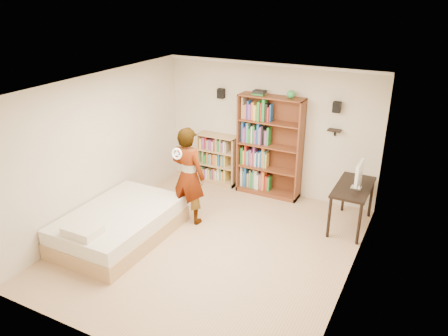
% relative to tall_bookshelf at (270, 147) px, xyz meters
% --- Properties ---
extents(ground, '(4.50, 5.00, 0.01)m').
position_rel_tall_bookshelf_xyz_m(ground, '(-0.10, -2.31, -1.04)').
color(ground, tan).
rests_on(ground, ground).
extents(room_shell, '(4.52, 5.02, 2.71)m').
position_rel_tall_bookshelf_xyz_m(room_shell, '(-0.10, -2.31, 0.72)').
color(room_shell, silver).
rests_on(room_shell, ground).
extents(crown_molding, '(4.50, 5.00, 0.06)m').
position_rel_tall_bookshelf_xyz_m(crown_molding, '(-0.10, -2.31, 1.63)').
color(crown_molding, white).
rests_on(crown_molding, room_shell).
extents(speaker_left, '(0.14, 0.12, 0.20)m').
position_rel_tall_bookshelf_xyz_m(speaker_left, '(-1.15, 0.09, 0.96)').
color(speaker_left, black).
rests_on(speaker_left, room_shell).
extents(speaker_right, '(0.14, 0.12, 0.20)m').
position_rel_tall_bookshelf_xyz_m(speaker_right, '(1.25, 0.09, 0.96)').
color(speaker_right, black).
rests_on(speaker_right, room_shell).
extents(wall_shelf, '(0.25, 0.16, 0.02)m').
position_rel_tall_bookshelf_xyz_m(wall_shelf, '(1.25, 0.10, 0.51)').
color(wall_shelf, black).
rests_on(wall_shelf, room_shell).
extents(tall_bookshelf, '(1.32, 0.38, 2.09)m').
position_rel_tall_bookshelf_xyz_m(tall_bookshelf, '(0.00, 0.00, 0.00)').
color(tall_bookshelf, brown).
rests_on(tall_bookshelf, ground).
extents(low_bookshelf, '(0.89, 0.33, 1.11)m').
position_rel_tall_bookshelf_xyz_m(low_bookshelf, '(-1.21, 0.03, -0.49)').
color(low_bookshelf, tan).
rests_on(low_bookshelf, ground).
extents(computer_desk, '(0.59, 1.18, 0.81)m').
position_rel_tall_bookshelf_xyz_m(computer_desk, '(1.83, -0.59, -0.64)').
color(computer_desk, black).
rests_on(computer_desk, ground).
extents(imac, '(0.18, 0.49, 0.48)m').
position_rel_tall_bookshelf_xyz_m(imac, '(1.88, -0.65, 0.00)').
color(imac, white).
rests_on(imac, computer_desk).
extents(daybed, '(1.44, 2.21, 0.65)m').
position_rel_tall_bookshelf_xyz_m(daybed, '(-1.62, -2.81, -0.72)').
color(daybed, white).
rests_on(daybed, ground).
extents(person, '(0.69, 0.48, 1.82)m').
position_rel_tall_bookshelf_xyz_m(person, '(-0.87, -1.73, -0.13)').
color(person, black).
rests_on(person, ground).
extents(wii_wheel, '(0.20, 0.08, 0.20)m').
position_rel_tall_bookshelf_xyz_m(wii_wheel, '(-0.87, -2.07, 0.40)').
color(wii_wheel, white).
rests_on(wii_wheel, person).
extents(navy_bag, '(0.36, 0.29, 0.42)m').
position_rel_tall_bookshelf_xyz_m(navy_bag, '(-1.78, 0.04, -0.84)').
color(navy_bag, black).
rests_on(navy_bag, ground).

